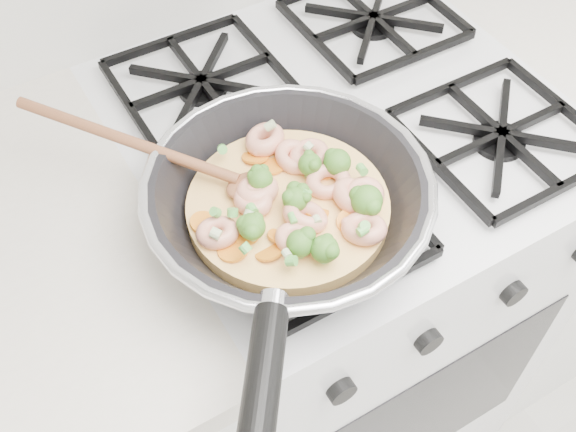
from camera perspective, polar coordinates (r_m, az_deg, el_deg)
stove at (r=1.32m, az=3.54°, el=-5.81°), size 0.60×0.60×0.92m
skillet at (r=0.79m, az=0.03°, el=1.15°), size 0.40×0.55×0.09m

